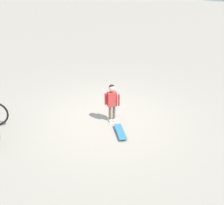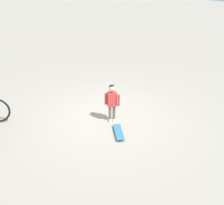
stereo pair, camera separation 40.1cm
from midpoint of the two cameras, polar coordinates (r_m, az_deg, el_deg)
name	(u,v)px [view 1 (the left image)]	position (r m, az deg, el deg)	size (l,w,h in m)	color
ground_plane	(106,118)	(7.71, -2.71, -3.25)	(50.00, 50.00, 0.00)	#9E9384
child_person	(112,99)	(7.29, -1.57, 0.71)	(0.28, 0.39, 1.06)	brown
skateboard	(120,132)	(7.02, 0.07, -6.07)	(0.66, 0.61, 0.07)	teal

